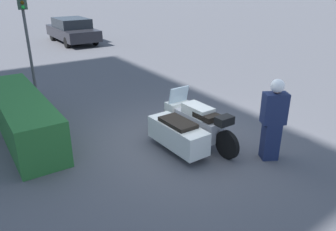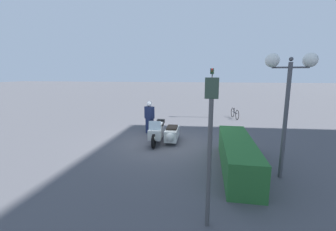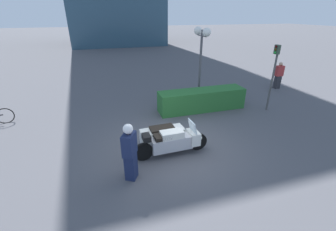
{
  "view_description": "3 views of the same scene",
  "coord_description": "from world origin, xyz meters",
  "px_view_note": "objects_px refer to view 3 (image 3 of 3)",
  "views": [
    {
      "loc": [
        -5.52,
        4.04,
        3.5
      ],
      "look_at": [
        -0.23,
        0.53,
        0.87
      ],
      "focal_mm": 35.0,
      "sensor_mm": 36.0,
      "label": 1
    },
    {
      "loc": [
        9.83,
        1.89,
        3.15
      ],
      "look_at": [
        -0.47,
        0.1,
        1.22
      ],
      "focal_mm": 24.0,
      "sensor_mm": 36.0,
      "label": 2
    },
    {
      "loc": [
        -2.13,
        -6.37,
        4.36
      ],
      "look_at": [
        -0.02,
        0.56,
        1.04
      ],
      "focal_mm": 24.0,
      "sensor_mm": 36.0,
      "label": 3
    }
  ],
  "objects_px": {
    "police_motorcycle": "(169,137)",
    "pedestrian_bystander": "(279,75)",
    "officer_rider": "(130,151)",
    "twin_lamp_post": "(202,42)",
    "traffic_light_near": "(274,68)",
    "hedge_bush_curbside": "(202,100)"
  },
  "relations": [
    {
      "from": "officer_rider",
      "to": "pedestrian_bystander",
      "type": "xyz_separation_m",
      "value": [
        10.05,
        5.83,
        -0.1
      ]
    },
    {
      "from": "police_motorcycle",
      "to": "pedestrian_bystander",
      "type": "bearing_deg",
      "value": 27.0
    },
    {
      "from": "police_motorcycle",
      "to": "twin_lamp_post",
      "type": "distance_m",
      "value": 5.73
    },
    {
      "from": "police_motorcycle",
      "to": "officer_rider",
      "type": "height_order",
      "value": "officer_rider"
    },
    {
      "from": "traffic_light_near",
      "to": "pedestrian_bystander",
      "type": "xyz_separation_m",
      "value": [
        2.96,
        2.74,
        -1.23
      ]
    },
    {
      "from": "pedestrian_bystander",
      "to": "twin_lamp_post",
      "type": "bearing_deg",
      "value": 97.54
    },
    {
      "from": "pedestrian_bystander",
      "to": "officer_rider",
      "type": "bearing_deg",
      "value": 122.36
    },
    {
      "from": "pedestrian_bystander",
      "to": "traffic_light_near",
      "type": "bearing_deg",
      "value": 135.1
    },
    {
      "from": "officer_rider",
      "to": "pedestrian_bystander",
      "type": "distance_m",
      "value": 11.61
    },
    {
      "from": "hedge_bush_curbside",
      "to": "pedestrian_bystander",
      "type": "height_order",
      "value": "pedestrian_bystander"
    },
    {
      "from": "police_motorcycle",
      "to": "hedge_bush_curbside",
      "type": "distance_m",
      "value": 3.88
    },
    {
      "from": "hedge_bush_curbside",
      "to": "traffic_light_near",
      "type": "distance_m",
      "value": 3.55
    },
    {
      "from": "hedge_bush_curbside",
      "to": "pedestrian_bystander",
      "type": "xyz_separation_m",
      "value": [
        6.0,
        1.77,
        0.32
      ]
    },
    {
      "from": "officer_rider",
      "to": "pedestrian_bystander",
      "type": "relative_size",
      "value": 1.06
    },
    {
      "from": "traffic_light_near",
      "to": "pedestrian_bystander",
      "type": "bearing_deg",
      "value": -133.63
    },
    {
      "from": "hedge_bush_curbside",
      "to": "traffic_light_near",
      "type": "xyz_separation_m",
      "value": [
        3.05,
        -0.97,
        1.55
      ]
    },
    {
      "from": "hedge_bush_curbside",
      "to": "police_motorcycle",
      "type": "bearing_deg",
      "value": -131.04
    },
    {
      "from": "traffic_light_near",
      "to": "officer_rider",
      "type": "bearing_deg",
      "value": 27.02
    },
    {
      "from": "twin_lamp_post",
      "to": "police_motorcycle",
      "type": "bearing_deg",
      "value": -125.17
    },
    {
      "from": "twin_lamp_post",
      "to": "traffic_light_near",
      "type": "xyz_separation_m",
      "value": [
        2.65,
        -2.22,
        -0.99
      ]
    },
    {
      "from": "police_motorcycle",
      "to": "twin_lamp_post",
      "type": "height_order",
      "value": "twin_lamp_post"
    },
    {
      "from": "police_motorcycle",
      "to": "officer_rider",
      "type": "bearing_deg",
      "value": -144.8
    }
  ]
}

